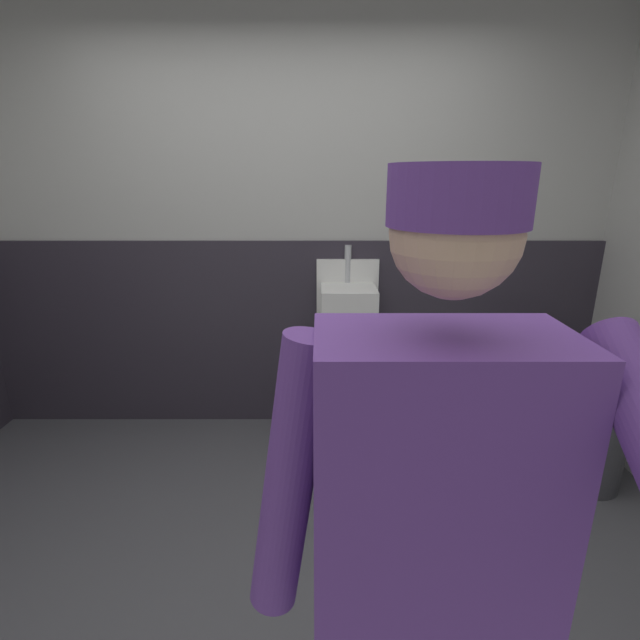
# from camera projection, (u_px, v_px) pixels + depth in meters

# --- Properties ---
(ground_plane) EXTENTS (4.63, 3.70, 0.04)m
(ground_plane) POSITION_uv_depth(u_px,v_px,m) (269.00, 612.00, 1.88)
(ground_plane) COLOR #4C4C51
(wall_back) EXTENTS (4.63, 0.12, 2.63)m
(wall_back) POSITION_uv_depth(u_px,v_px,m) (288.00, 231.00, 3.03)
(wall_back) COLOR #B2B2AD
(wall_back) RESTS_ON ground_plane
(wainscot_band_back) EXTENTS (4.03, 0.03, 1.26)m
(wainscot_band_back) POSITION_uv_depth(u_px,v_px,m) (289.00, 335.00, 3.16)
(wainscot_band_back) COLOR #2D2833
(wainscot_band_back) RESTS_ON ground_plane
(urinal_solo) EXTENTS (0.40, 0.34, 1.24)m
(urinal_solo) POSITION_uv_depth(u_px,v_px,m) (347.00, 320.00, 2.98)
(urinal_solo) COLOR white
(urinal_solo) RESTS_ON ground_plane
(person) EXTENTS (0.65, 0.60, 1.68)m
(person) POSITION_uv_depth(u_px,v_px,m) (429.00, 551.00, 0.88)
(person) COLOR #2D3342
(person) RESTS_ON ground_plane
(trash_bin) EXTENTS (0.32, 0.32, 0.75)m
(trash_bin) POSITION_uv_depth(u_px,v_px,m) (596.00, 423.00, 2.54)
(trash_bin) COLOR #38383D
(trash_bin) RESTS_ON ground_plane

